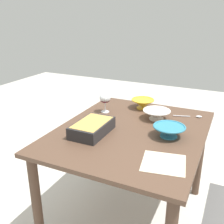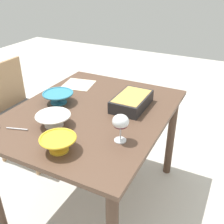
{
  "view_description": "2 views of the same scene",
  "coord_description": "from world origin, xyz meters",
  "px_view_note": "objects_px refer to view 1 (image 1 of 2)",
  "views": [
    {
      "loc": [
        -1.54,
        -0.58,
        1.49
      ],
      "look_at": [
        0.04,
        0.16,
        0.83
      ],
      "focal_mm": 42.53,
      "sensor_mm": 36.0,
      "label": 1
    },
    {
      "loc": [
        1.29,
        0.8,
        1.56
      ],
      "look_at": [
        -0.0,
        0.15,
        0.77
      ],
      "focal_mm": 42.76,
      "sensor_mm": 36.0,
      "label": 2
    }
  ],
  "objects_px": {
    "dining_table": "(131,144)",
    "wine_glass": "(105,99)",
    "casserole_dish": "(92,127)",
    "mixing_bowl": "(169,130)",
    "napkin": "(164,163)",
    "serving_bowl": "(143,103)",
    "small_bowl": "(157,114)",
    "serving_spoon": "(194,116)"
  },
  "relations": [
    {
      "from": "serving_bowl",
      "to": "serving_spoon",
      "type": "xyz_separation_m",
      "value": [
        -0.03,
        -0.42,
        -0.04
      ]
    },
    {
      "from": "dining_table",
      "to": "mixing_bowl",
      "type": "xyz_separation_m",
      "value": [
        -0.0,
        -0.26,
        0.15
      ]
    },
    {
      "from": "mixing_bowl",
      "to": "serving_bowl",
      "type": "distance_m",
      "value": 0.55
    },
    {
      "from": "small_bowl",
      "to": "dining_table",
      "type": "bearing_deg",
      "value": 158.67
    },
    {
      "from": "small_bowl",
      "to": "napkin",
      "type": "bearing_deg",
      "value": -160.0
    },
    {
      "from": "dining_table",
      "to": "serving_bowl",
      "type": "bearing_deg",
      "value": 9.39
    },
    {
      "from": "small_bowl",
      "to": "napkin",
      "type": "height_order",
      "value": "small_bowl"
    },
    {
      "from": "mixing_bowl",
      "to": "wine_glass",
      "type": "bearing_deg",
      "value": 68.54
    },
    {
      "from": "wine_glass",
      "to": "small_bowl",
      "type": "distance_m",
      "value": 0.42
    },
    {
      "from": "napkin",
      "to": "serving_bowl",
      "type": "bearing_deg",
      "value": 26.62
    },
    {
      "from": "dining_table",
      "to": "napkin",
      "type": "height_order",
      "value": "napkin"
    },
    {
      "from": "serving_bowl",
      "to": "napkin",
      "type": "relative_size",
      "value": 0.83
    },
    {
      "from": "serving_spoon",
      "to": "wine_glass",
      "type": "bearing_deg",
      "value": 106.11
    },
    {
      "from": "casserole_dish",
      "to": "serving_spoon",
      "type": "relative_size",
      "value": 1.49
    },
    {
      "from": "dining_table",
      "to": "casserole_dish",
      "type": "distance_m",
      "value": 0.31
    },
    {
      "from": "dining_table",
      "to": "mixing_bowl",
      "type": "bearing_deg",
      "value": -90.06
    },
    {
      "from": "dining_table",
      "to": "small_bowl",
      "type": "distance_m",
      "value": 0.31
    },
    {
      "from": "wine_glass",
      "to": "small_bowl",
      "type": "xyz_separation_m",
      "value": [
        0.03,
        -0.41,
        -0.07
      ]
    },
    {
      "from": "wine_glass",
      "to": "serving_spoon",
      "type": "distance_m",
      "value": 0.69
    },
    {
      "from": "napkin",
      "to": "dining_table",
      "type": "bearing_deg",
      "value": 43.51
    },
    {
      "from": "wine_glass",
      "to": "napkin",
      "type": "bearing_deg",
      "value": -131.49
    },
    {
      "from": "casserole_dish",
      "to": "serving_bowl",
      "type": "distance_m",
      "value": 0.62
    },
    {
      "from": "casserole_dish",
      "to": "serving_bowl",
      "type": "xyz_separation_m",
      "value": [
        0.6,
        -0.14,
        0.0
      ]
    },
    {
      "from": "dining_table",
      "to": "serving_bowl",
      "type": "relative_size",
      "value": 6.3
    },
    {
      "from": "casserole_dish",
      "to": "serving_bowl",
      "type": "bearing_deg",
      "value": -12.87
    },
    {
      "from": "serving_spoon",
      "to": "napkin",
      "type": "height_order",
      "value": "serving_spoon"
    },
    {
      "from": "mixing_bowl",
      "to": "dining_table",
      "type": "bearing_deg",
      "value": 89.94
    },
    {
      "from": "dining_table",
      "to": "napkin",
      "type": "bearing_deg",
      "value": -136.49
    },
    {
      "from": "serving_bowl",
      "to": "napkin",
      "type": "height_order",
      "value": "serving_bowl"
    },
    {
      "from": "dining_table",
      "to": "napkin",
      "type": "distance_m",
      "value": 0.47
    },
    {
      "from": "serving_spoon",
      "to": "casserole_dish",
      "type": "bearing_deg",
      "value": 136.2
    },
    {
      "from": "dining_table",
      "to": "mixing_bowl",
      "type": "distance_m",
      "value": 0.3
    },
    {
      "from": "dining_table",
      "to": "wine_glass",
      "type": "xyz_separation_m",
      "value": [
        0.22,
        0.31,
        0.22
      ]
    },
    {
      "from": "mixing_bowl",
      "to": "napkin",
      "type": "distance_m",
      "value": 0.33
    },
    {
      "from": "mixing_bowl",
      "to": "small_bowl",
      "type": "distance_m",
      "value": 0.3
    },
    {
      "from": "wine_glass",
      "to": "napkin",
      "type": "distance_m",
      "value": 0.84
    },
    {
      "from": "wine_glass",
      "to": "casserole_dish",
      "type": "bearing_deg",
      "value": -165.46
    },
    {
      "from": "mixing_bowl",
      "to": "napkin",
      "type": "height_order",
      "value": "mixing_bowl"
    },
    {
      "from": "serving_bowl",
      "to": "casserole_dish",
      "type": "bearing_deg",
      "value": 167.13
    },
    {
      "from": "dining_table",
      "to": "casserole_dish",
      "type": "height_order",
      "value": "casserole_dish"
    },
    {
      "from": "small_bowl",
      "to": "casserole_dish",
      "type": "bearing_deg",
      "value": 143.65
    },
    {
      "from": "small_bowl",
      "to": "serving_spoon",
      "type": "height_order",
      "value": "small_bowl"
    }
  ]
}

